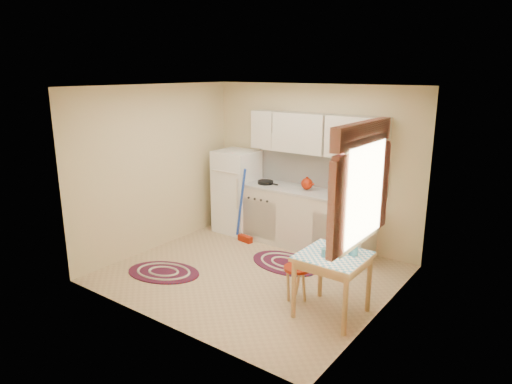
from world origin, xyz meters
TOP-DOWN VIEW (x-y plane):
  - room_shell at (0.16, 0.24)m, footprint 3.64×3.60m
  - fridge at (-1.25, 1.25)m, footprint 0.65×0.60m
  - broom at (-0.80, 0.90)m, footprint 0.29×0.16m
  - base_cabinets at (0.01, 1.30)m, footprint 2.25×0.60m
  - countertop at (0.01, 1.30)m, footprint 2.27×0.62m
  - frying_pan at (-0.65, 1.25)m, footprint 0.29×0.29m
  - red_kettle at (0.08, 1.30)m, footprint 0.24×0.23m
  - red_canister at (0.50, 1.30)m, footprint 0.14×0.14m
  - table at (1.37, -0.33)m, footprint 0.72×0.72m
  - stool at (0.87, -0.25)m, footprint 0.42×0.42m
  - coffee_pot at (1.55, -0.21)m, footprint 0.15×0.14m
  - mug at (1.32, -0.43)m, footprint 0.09×0.09m
  - rug_center at (0.19, 0.55)m, footprint 1.17×0.86m
  - rug_left at (-0.99, -0.70)m, footprint 1.19×0.96m

SIDE VIEW (x-z plane):
  - rug_center at x=0.19m, z-range 0.00..0.02m
  - rug_left at x=-0.99m, z-range 0.00..0.02m
  - stool at x=0.87m, z-range 0.00..0.42m
  - table at x=1.37m, z-range 0.00..0.72m
  - base_cabinets at x=0.01m, z-range 0.00..0.88m
  - broom at x=-0.80m, z-range 0.00..1.20m
  - fridge at x=-1.25m, z-range 0.00..1.40m
  - mug at x=1.32m, z-range 0.72..0.82m
  - coffee_pot at x=1.55m, z-range 0.72..0.98m
  - countertop at x=0.01m, z-range 0.88..0.92m
  - frying_pan at x=-0.65m, z-range 0.92..0.97m
  - red_canister at x=0.50m, z-range 0.92..1.08m
  - red_kettle at x=0.08m, z-range 0.92..1.12m
  - room_shell at x=0.16m, z-range 0.34..2.86m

